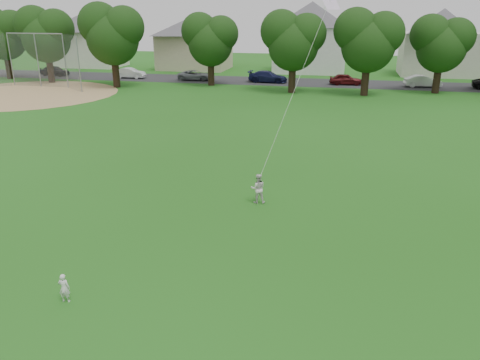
% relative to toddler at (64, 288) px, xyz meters
% --- Properties ---
extents(ground, '(160.00, 160.00, 0.00)m').
position_rel_toddler_xyz_m(ground, '(2.57, 2.58, -0.44)').
color(ground, '#1E5313').
rests_on(ground, ground).
extents(street, '(90.00, 7.00, 0.01)m').
position_rel_toddler_xyz_m(street, '(2.57, 44.58, -0.43)').
color(street, '#2D2D30').
rests_on(street, ground).
extents(dirt_infield, '(18.00, 18.00, 0.02)m').
position_rel_toddler_xyz_m(dirt_infield, '(-23.43, 30.58, -0.43)').
color(dirt_infield, '#9E7F51').
rests_on(dirt_infield, ground).
extents(toddler, '(0.34, 0.24, 0.87)m').
position_rel_toddler_xyz_m(toddler, '(0.00, 0.00, 0.00)').
color(toddler, silver).
rests_on(toddler, ground).
extents(older_boy, '(0.72, 0.62, 1.28)m').
position_rel_toddler_xyz_m(older_boy, '(3.95, 8.20, 0.21)').
color(older_boy, silver).
rests_on(older_boy, ground).
extents(kite, '(1.73, 1.56, 7.78)m').
position_rel_toddler_xyz_m(kite, '(5.16, 9.25, 4.04)').
color(kite, silver).
rests_on(kite, ground).
extents(baseball_backstop, '(12.53, 2.57, 5.48)m').
position_rel_toddler_xyz_m(baseball_backstop, '(-24.74, 34.70, 2.30)').
color(baseball_backstop, gray).
rests_on(baseball_backstop, ground).
extents(tree_row, '(80.33, 9.61, 10.12)m').
position_rel_toddler_xyz_m(tree_row, '(7.30, 38.73, 5.41)').
color(tree_row, black).
rests_on(tree_row, ground).
extents(parked_cars, '(71.90, 2.43, 1.28)m').
position_rel_toddler_xyz_m(parked_cars, '(6.37, 43.58, 0.18)').
color(parked_cars, black).
rests_on(parked_cars, ground).
extents(house_row, '(76.92, 13.30, 10.54)m').
position_rel_toddler_xyz_m(house_row, '(3.61, 54.58, 4.59)').
color(house_row, silver).
rests_on(house_row, ground).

